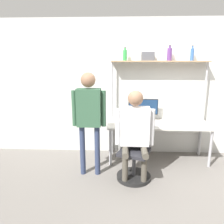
% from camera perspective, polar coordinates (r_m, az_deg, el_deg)
% --- Properties ---
extents(ground_plane, '(12.00, 12.00, 0.00)m').
position_cam_1_polar(ground_plane, '(4.19, 12.33, -14.03)').
color(ground_plane, slate).
extents(wall_back, '(8.00, 0.06, 2.70)m').
position_cam_1_polar(wall_back, '(4.50, 11.67, 6.01)').
color(wall_back, silver).
rests_on(wall_back, ground_plane).
extents(desk, '(1.93, 0.70, 0.73)m').
position_cam_1_polar(desk, '(4.28, 11.99, -3.84)').
color(desk, beige).
rests_on(desk, ground_plane).
extents(shelf_unit, '(1.83, 0.24, 1.90)m').
position_cam_1_polar(shelf_unit, '(4.32, 12.15, 8.98)').
color(shelf_unit, '#997A56').
rests_on(shelf_unit, ground_plane).
extents(monitor, '(0.58, 0.18, 0.44)m').
position_cam_1_polar(monitor, '(4.34, 8.14, 0.99)').
color(monitor, black).
rests_on(monitor, desk).
extents(laptop, '(0.32, 0.22, 0.21)m').
position_cam_1_polar(laptop, '(4.09, 5.67, -2.55)').
color(laptop, '#BCBCC1').
rests_on(laptop, desk).
extents(cell_phone, '(0.07, 0.15, 0.01)m').
position_cam_1_polar(cell_phone, '(4.07, 9.11, -3.53)').
color(cell_phone, silver).
rests_on(cell_phone, desk).
extents(office_chair, '(0.58, 0.58, 0.95)m').
position_cam_1_polar(office_chair, '(3.70, 5.95, -12.59)').
color(office_chair, black).
rests_on(office_chair, ground_plane).
extents(person_seated, '(0.62, 0.48, 1.46)m').
position_cam_1_polar(person_seated, '(3.44, 5.99, -4.23)').
color(person_seated, '#4C473D').
rests_on(person_seated, ground_plane).
extents(person_standing, '(0.55, 0.23, 1.73)m').
position_cam_1_polar(person_standing, '(3.54, -6.04, 0.21)').
color(person_standing, '#2D3856').
rests_on(person_standing, ground_plane).
extents(bottle_green, '(0.08, 0.08, 0.24)m').
position_cam_1_polar(bottle_green, '(4.25, 3.40, 14.66)').
color(bottle_green, '#2D8C3F').
rests_on(bottle_green, shelf_unit).
extents(bottle_blue, '(0.07, 0.07, 0.27)m').
position_cam_1_polar(bottle_blue, '(4.44, 20.19, 14.00)').
color(bottle_blue, '#335999').
rests_on(bottle_blue, shelf_unit).
extents(bottle_purple, '(0.09, 0.09, 0.28)m').
position_cam_1_polar(bottle_purple, '(4.34, 14.78, 14.43)').
color(bottle_purple, '#593372').
rests_on(bottle_purple, shelf_unit).
extents(storage_box, '(0.23, 0.16, 0.16)m').
position_cam_1_polar(storage_box, '(4.28, 9.34, 14.19)').
color(storage_box, '#4C4C51').
rests_on(storage_box, shelf_unit).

